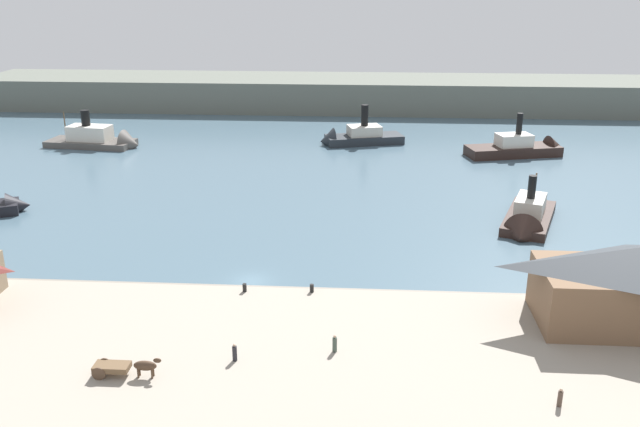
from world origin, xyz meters
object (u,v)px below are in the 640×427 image
object	(u,v)px
ferry_approaching_west	(524,148)
ferry_departing_north	(355,137)
ferry_moored_east	(103,140)
mooring_post_east	(312,288)
pedestrian_walking_east	(335,344)
ferry_approaching_east	(527,220)
horse_cart	(123,367)
pedestrian_at_waters_edge	(560,398)
pedestrian_walking_west	(235,353)
mooring_post_center_east	(245,288)

from	to	relation	value
ferry_approaching_west	ferry_departing_north	bearing A→B (deg)	167.77
ferry_approaching_west	ferry_moored_east	bearing A→B (deg)	179.22
ferry_moored_east	ferry_approaching_west	world-z (taller)	ferry_approaching_west
mooring_post_east	ferry_moored_east	world-z (taller)	ferry_moored_east
mooring_post_east	pedestrian_walking_east	bearing A→B (deg)	-75.79
ferry_approaching_east	ferry_approaching_west	xyz separation A→B (m)	(8.42, 41.49, 0.23)
horse_cart	ferry_approaching_west	xyz separation A→B (m)	(51.58, 83.75, -0.69)
pedestrian_at_waters_edge	ferry_approaching_west	xyz separation A→B (m)	(15.53, 85.55, -0.51)
horse_cart	mooring_post_east	size ratio (longest dim) A/B	6.53
ferry_approaching_west	pedestrian_walking_west	bearing A→B (deg)	-117.83
ferry_approaching_east	ferry_approaching_west	bearing A→B (deg)	78.53
horse_cart	ferry_departing_north	world-z (taller)	ferry_departing_north
pedestrian_walking_east	pedestrian_at_waters_edge	xyz separation A→B (m)	(18.25, -7.03, -0.03)
mooring_post_east	ferry_moored_east	bearing A→B (deg)	125.96
pedestrian_walking_east	ferry_approaching_east	bearing A→B (deg)	55.59
pedestrian_walking_west	ferry_departing_north	distance (m)	88.41
pedestrian_walking_west	mooring_post_center_east	bearing A→B (deg)	96.40
mooring_post_east	ferry_approaching_west	xyz separation A→B (m)	(36.84, 66.44, -0.22)
pedestrian_walking_east	ferry_approaching_west	distance (m)	85.48
pedestrian_walking_east	mooring_post_east	distance (m)	12.47
mooring_post_center_east	pedestrian_walking_west	bearing A→B (deg)	-83.60
ferry_approaching_west	mooring_post_east	bearing A→B (deg)	-119.01
pedestrian_walking_east	ferry_moored_east	world-z (taller)	ferry_moored_east
horse_cart	pedestrian_walking_west	world-z (taller)	horse_cart
ferry_approaching_east	pedestrian_walking_east	bearing A→B (deg)	-124.41
mooring_post_east	ferry_approaching_east	xyz separation A→B (m)	(28.42, 24.95, -0.45)
mooring_post_center_east	ferry_departing_north	xyz separation A→B (m)	(10.49, 74.11, -0.24)
mooring_post_east	ferry_approaching_west	world-z (taller)	ferry_approaching_west
ferry_approaching_east	ferry_approaching_west	size ratio (longest dim) A/B	0.84
pedestrian_walking_west	pedestrian_at_waters_edge	world-z (taller)	pedestrian_walking_west
horse_cart	pedestrian_walking_west	bearing A→B (deg)	18.93
horse_cart	ferry_approaching_east	world-z (taller)	ferry_approaching_east
mooring_post_east	pedestrian_walking_west	bearing A→B (deg)	-111.96
pedestrian_at_waters_edge	ferry_moored_east	bearing A→B (deg)	129.05
horse_cart	mooring_post_center_east	xyz separation A→B (m)	(7.44, 16.93, -0.47)
pedestrian_walking_west	ferry_moored_east	distance (m)	92.59
pedestrian_walking_west	mooring_post_east	bearing A→B (deg)	68.04
pedestrian_walking_west	pedestrian_at_waters_edge	distance (m)	27.49
pedestrian_at_waters_edge	ferry_approaching_east	size ratio (longest dim) A/B	0.09
pedestrian_walking_west	ferry_approaching_west	distance (m)	91.21
pedestrian_walking_west	horse_cart	bearing A→B (deg)	-161.07
mooring_post_center_east	ferry_departing_north	distance (m)	74.84
mooring_post_center_east	ferry_approaching_east	xyz separation A→B (m)	(35.71, 25.32, -0.45)
ferry_approaching_east	ferry_departing_north	xyz separation A→B (m)	(-25.22, 48.78, 0.21)
pedestrian_at_waters_edge	ferry_approaching_east	bearing A→B (deg)	80.83
ferry_moored_east	ferry_departing_north	size ratio (longest dim) A/B	1.09
ferry_approaching_east	ferry_approaching_west	distance (m)	42.34
pedestrian_walking_west	pedestrian_walking_east	world-z (taller)	pedestrian_walking_east
ferry_departing_north	pedestrian_walking_west	bearing A→B (deg)	-95.80
pedestrian_walking_east	mooring_post_east	size ratio (longest dim) A/B	1.87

